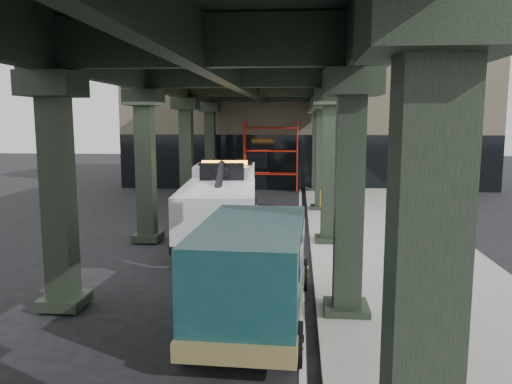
% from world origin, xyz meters
% --- Properties ---
extents(ground, '(90.00, 90.00, 0.00)m').
position_xyz_m(ground, '(0.00, 0.00, 0.00)').
color(ground, black).
rests_on(ground, ground).
extents(sidewalk, '(5.00, 40.00, 0.15)m').
position_xyz_m(sidewalk, '(4.50, 2.00, 0.07)').
color(sidewalk, gray).
rests_on(sidewalk, ground).
extents(lane_stripe, '(0.12, 38.00, 0.01)m').
position_xyz_m(lane_stripe, '(1.70, 2.00, 0.01)').
color(lane_stripe, silver).
rests_on(lane_stripe, ground).
extents(viaduct, '(7.40, 32.00, 6.40)m').
position_xyz_m(viaduct, '(-0.40, 2.00, 5.46)').
color(viaduct, black).
rests_on(viaduct, ground).
extents(building, '(22.00, 10.00, 8.00)m').
position_xyz_m(building, '(2.00, 20.00, 4.00)').
color(building, '#C6B793').
rests_on(building, ground).
extents(scaffolding, '(3.08, 0.88, 4.00)m').
position_xyz_m(scaffolding, '(0.00, 14.64, 2.11)').
color(scaffolding, red).
rests_on(scaffolding, ground).
extents(tow_truck, '(2.93, 8.23, 2.65)m').
position_xyz_m(tow_truck, '(-1.06, 3.04, 1.29)').
color(tow_truck, black).
rests_on(tow_truck, ground).
extents(towed_van, '(2.24, 5.24, 2.10)m').
position_xyz_m(towed_van, '(0.73, -4.44, 1.13)').
color(towed_van, '#113A3E').
rests_on(towed_van, ground).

